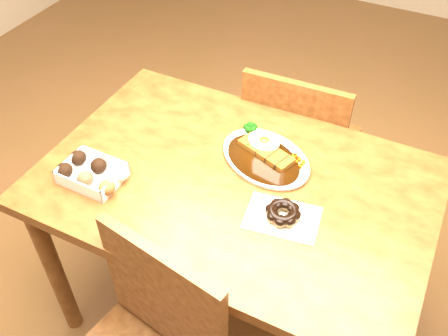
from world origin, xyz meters
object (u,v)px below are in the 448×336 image
at_px(chair_far, 298,147).
at_px(pon_de_ring, 283,213).
at_px(katsu_curry_plate, 265,155).
at_px(donut_box, 92,173).
at_px(table, 235,201).

relative_size(chair_far, pon_de_ring, 3.81).
bearing_deg(katsu_curry_plate, donut_box, -143.67).
relative_size(table, pon_de_ring, 5.25).
relative_size(table, katsu_curry_plate, 3.18).
bearing_deg(table, pon_de_ring, -22.75).
distance_m(chair_far, pon_de_ring, 0.70).
height_order(chair_far, pon_de_ring, chair_far).
xyz_separation_m(chair_far, donut_box, (-0.43, -0.73, 0.30)).
height_order(table, donut_box, donut_box).
relative_size(chair_far, katsu_curry_plate, 2.31).
bearing_deg(donut_box, table, 25.93).
xyz_separation_m(katsu_curry_plate, pon_de_ring, (0.14, -0.21, 0.00)).
distance_m(katsu_curry_plate, donut_box, 0.54).
height_order(chair_far, katsu_curry_plate, chair_far).
bearing_deg(table, donut_box, -154.07).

